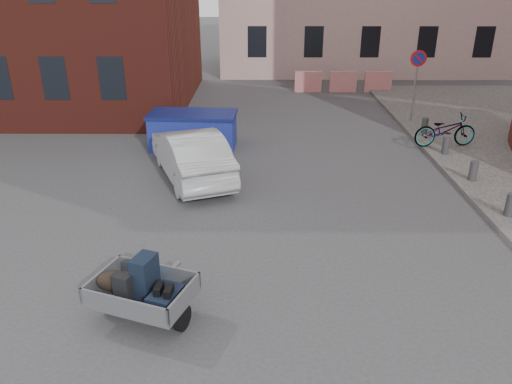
{
  "coord_description": "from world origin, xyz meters",
  "views": [
    {
      "loc": [
        0.12,
        -9.37,
        5.38
      ],
      "look_at": [
        0.05,
        0.32,
        1.1
      ],
      "focal_mm": 35.0,
      "sensor_mm": 36.0,
      "label": 1
    }
  ],
  "objects_px": {
    "dumpster": "(193,130)",
    "trailer": "(141,289)",
    "silver_car": "(191,154)",
    "bicycle": "(445,130)"
  },
  "relations": [
    {
      "from": "trailer",
      "to": "silver_car",
      "type": "bearing_deg",
      "value": 109.88
    },
    {
      "from": "dumpster",
      "to": "silver_car",
      "type": "xyz_separation_m",
      "value": [
        0.26,
        -2.64,
        0.1
      ]
    },
    {
      "from": "dumpster",
      "to": "bicycle",
      "type": "bearing_deg",
      "value": 2.32
    },
    {
      "from": "silver_car",
      "to": "bicycle",
      "type": "relative_size",
      "value": 2.08
    },
    {
      "from": "dumpster",
      "to": "trailer",
      "type": "bearing_deg",
      "value": -85.16
    },
    {
      "from": "silver_car",
      "to": "bicycle",
      "type": "bearing_deg",
      "value": 175.98
    },
    {
      "from": "trailer",
      "to": "silver_car",
      "type": "height_order",
      "value": "silver_car"
    },
    {
      "from": "trailer",
      "to": "dumpster",
      "type": "xyz_separation_m",
      "value": [
        -0.25,
        9.04,
        -0.01
      ]
    },
    {
      "from": "dumpster",
      "to": "silver_car",
      "type": "relative_size",
      "value": 0.68
    },
    {
      "from": "dumpster",
      "to": "bicycle",
      "type": "height_order",
      "value": "bicycle"
    }
  ]
}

